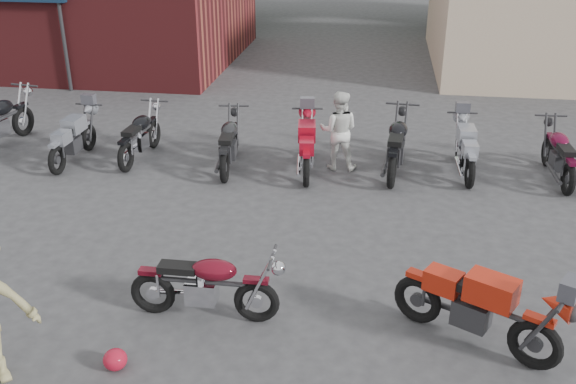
% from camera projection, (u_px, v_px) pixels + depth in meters
% --- Properties ---
extents(ground, '(90.00, 90.00, 0.00)m').
position_uv_depth(ground, '(218.00, 320.00, 8.16)').
color(ground, '#363638').
extents(vintage_motorcycle, '(1.86, 0.62, 1.08)m').
position_uv_depth(vintage_motorcycle, '(206.00, 281.00, 8.00)').
color(vintage_motorcycle, '#5B0B18').
rests_on(vintage_motorcycle, ground).
extents(sportbike, '(2.08, 1.56, 1.17)m').
position_uv_depth(sportbike, '(479.00, 303.00, 7.48)').
color(sportbike, red).
rests_on(sportbike, ground).
extents(helmet, '(0.35, 0.35, 0.25)m').
position_uv_depth(helmet, '(115.00, 360.00, 7.27)').
color(helmet, '#A61127').
rests_on(helmet, ground).
extents(person_light, '(0.77, 0.60, 1.57)m').
position_uv_depth(person_light, '(339.00, 131.00, 12.47)').
color(person_light, silver).
rests_on(person_light, ground).
extents(row_bike_1, '(0.66, 1.87, 1.08)m').
position_uv_depth(row_bike_1, '(73.00, 136.00, 12.91)').
color(row_bike_1, gray).
rests_on(row_bike_1, ground).
extents(row_bike_2, '(0.74, 1.94, 1.11)m').
position_uv_depth(row_bike_2, '(140.00, 133.00, 13.04)').
color(row_bike_2, black).
rests_on(row_bike_2, ground).
extents(row_bike_3, '(0.84, 2.02, 1.14)m').
position_uv_depth(row_bike_3, '(229.00, 140.00, 12.59)').
color(row_bike_3, black).
rests_on(row_bike_3, ground).
extents(row_bike_4, '(0.87, 2.02, 1.14)m').
position_uv_depth(row_bike_4, '(307.00, 144.00, 12.41)').
color(row_bike_4, '#AB0E22').
rests_on(row_bike_4, ground).
extents(row_bike_5, '(0.90, 2.19, 1.23)m').
position_uv_depth(row_bike_5, '(397.00, 142.00, 12.37)').
color(row_bike_5, black).
rests_on(row_bike_5, ground).
extents(row_bike_6, '(0.69, 1.90, 1.09)m').
position_uv_depth(row_bike_6, '(466.00, 147.00, 12.33)').
color(row_bike_6, '#91949F').
rests_on(row_bike_6, ground).
extents(row_bike_7, '(0.71, 1.95, 1.12)m').
position_uv_depth(row_bike_7, '(559.00, 152.00, 12.06)').
color(row_bike_7, '#560A27').
rests_on(row_bike_7, ground).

